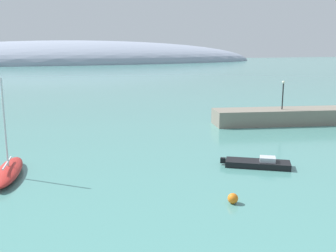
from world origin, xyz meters
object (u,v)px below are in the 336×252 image
sailboat_red_mid_mooring (9,171)px  harbor_lamp_post (283,91)px  motorboat_black_alongside_breakwater (258,163)px  mooring_buoy_orange (233,198)px

sailboat_red_mid_mooring → harbor_lamp_post: size_ratio=2.11×
harbor_lamp_post → motorboat_black_alongside_breakwater: bearing=-133.3°
sailboat_red_mid_mooring → mooring_buoy_orange: sailboat_red_mid_mooring is taller
sailboat_red_mid_mooring → motorboat_black_alongside_breakwater: (19.40, -5.08, -0.18)m
motorboat_black_alongside_breakwater → harbor_lamp_post: size_ratio=1.46×
motorboat_black_alongside_breakwater → mooring_buoy_orange: (-6.06, -5.96, 0.04)m
mooring_buoy_orange → harbor_lamp_post: bearing=46.0°
harbor_lamp_post → sailboat_red_mid_mooring: bearing=-164.5°
motorboat_black_alongside_breakwater → mooring_buoy_orange: 8.51m
mooring_buoy_orange → harbor_lamp_post: size_ratio=0.19×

